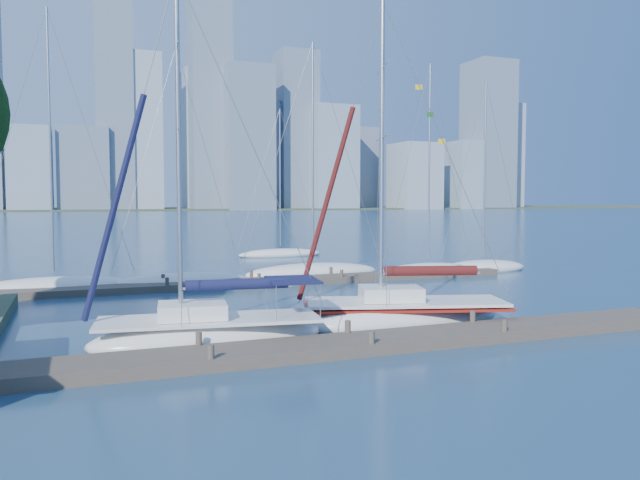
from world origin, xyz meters
name	(u,v)px	position (x,y,z in m)	size (l,w,h in m)	color
ground	(359,350)	(0.00, 0.00, 0.00)	(700.00, 700.00, 0.00)	navy
near_dock	(359,344)	(0.00, 0.00, 0.20)	(26.00, 2.00, 0.40)	#473F34
far_dock	(272,282)	(2.00, 16.00, 0.18)	(30.00, 1.80, 0.36)	#473F34
far_shore	(92,210)	(0.00, 320.00, 0.00)	(800.00, 100.00, 1.50)	#38472D
sailboat_navy	(209,315)	(-4.36, 2.44, 1.03)	(8.14, 3.66, 12.66)	white
sailboat_maroon	(405,299)	(3.35, 2.99, 1.01)	(8.65, 5.01, 12.87)	white
bg_boat_0	(54,286)	(-9.54, 17.71, 0.28)	(8.46, 3.36, 15.16)	white
bg_boat_1	(179,281)	(-3.01, 17.45, 0.26)	(8.19, 4.48, 13.64)	white
bg_boat_3	(313,272)	(5.56, 18.74, 0.30)	(9.17, 3.90, 15.03)	white
bg_boat_4	(428,270)	(12.86, 16.87, 0.28)	(7.09, 2.88, 13.87)	white
bg_boat_5	(483,267)	(17.36, 17.16, 0.28)	(6.65, 2.30, 13.22)	white
bg_boat_7	(280,253)	(8.05, 33.14, 0.24)	(7.49, 2.30, 12.93)	white
skyline	(138,135)	(20.54, 290.49, 35.69)	(502.62, 51.31, 121.71)	gray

